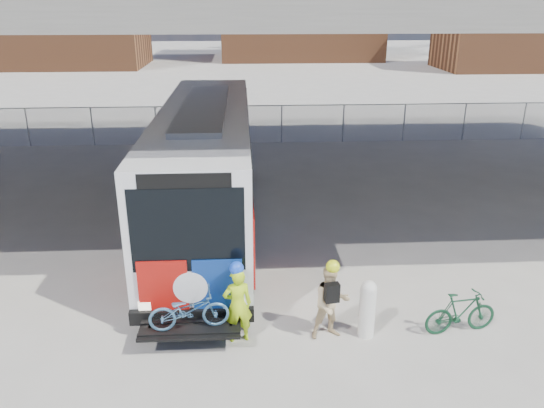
{
  "coord_description": "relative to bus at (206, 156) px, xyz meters",
  "views": [
    {
      "loc": [
        -0.88,
        -13.17,
        6.54
      ],
      "look_at": [
        -0.16,
        -0.42,
        1.6
      ],
      "focal_mm": 35.0,
      "sensor_mm": 36.0,
      "label": 1
    }
  ],
  "objects": [
    {
      "name": "ground",
      "position": [
        2.0,
        -2.36,
        -2.11
      ],
      "size": [
        160.0,
        160.0,
        0.0
      ],
      "primitive_type": "plane",
      "color": "#9E9991",
      "rests_on": "ground"
    },
    {
      "name": "bus",
      "position": [
        0.0,
        0.0,
        0.0
      ],
      "size": [
        2.67,
        12.92,
        3.69
      ],
      "color": "silver",
      "rests_on": "ground"
    },
    {
      "name": "chainlink_fence",
      "position": [
        2.0,
        9.64,
        -0.69
      ],
      "size": [
        30.0,
        0.06,
        30.0
      ],
      "color": "gray",
      "rests_on": "ground"
    },
    {
      "name": "brick_buildings",
      "position": [
        3.23,
        45.86,
        3.31
      ],
      "size": [
        54.0,
        22.0,
        12.0
      ],
      "color": "brown",
      "rests_on": "ground"
    },
    {
      "name": "bollard",
      "position": [
        3.59,
        -6.34,
        -1.43
      ],
      "size": [
        0.33,
        0.33,
        1.28
      ],
      "color": "white",
      "rests_on": "ground"
    },
    {
      "name": "cyclist_hivis",
      "position": [
        0.94,
        -6.34,
        -1.25
      ],
      "size": [
        0.66,
        0.5,
        1.79
      ],
      "rotation": [
        0.0,
        0.0,
        3.35
      ],
      "color": "#B9E418",
      "rests_on": "ground"
    },
    {
      "name": "cyclist_tan",
      "position": [
        2.84,
        -6.34,
        -1.28
      ],
      "size": [
        0.87,
        0.74,
        1.76
      ],
      "rotation": [
        0.0,
        0.0,
        0.18
      ],
      "color": "tan",
      "rests_on": "ground"
    },
    {
      "name": "bike_parked",
      "position": [
        5.56,
        -6.34,
        -1.64
      ],
      "size": [
        1.62,
        0.66,
        0.95
      ],
      "primitive_type": "imported",
      "rotation": [
        0.0,
        0.0,
        1.71
      ],
      "color": "#133D25",
      "rests_on": "ground"
    }
  ]
}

